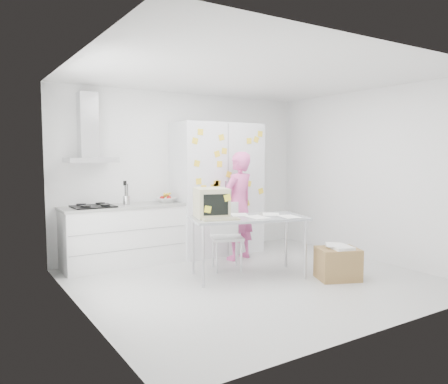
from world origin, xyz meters
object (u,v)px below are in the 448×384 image
cardboard_box (338,263)px  chair (226,231)px  person (238,206)px  desk (225,210)px

cardboard_box → chair: bearing=126.4°
chair → cardboard_box: (0.96, -1.30, -0.33)m
person → chair: person is taller
desk → cardboard_box: desk is taller
chair → cardboard_box: size_ratio=1.47×
person → cardboard_box: person is taller
desk → cardboard_box: (1.23, -0.89, -0.71)m
person → cardboard_box: size_ratio=2.61×
desk → person: bearing=62.9°
desk → chair: size_ratio=1.75×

